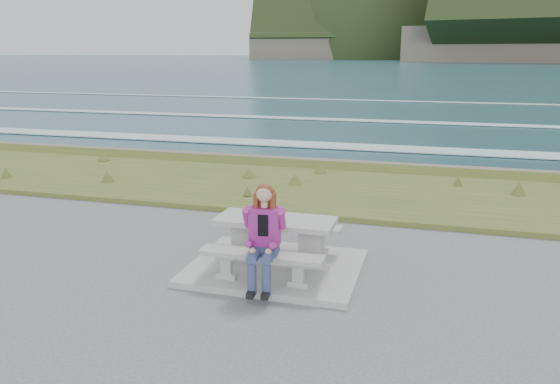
{
  "coord_description": "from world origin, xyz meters",
  "views": [
    {
      "loc": [
        2.25,
        -7.59,
        3.3
      ],
      "look_at": [
        -0.27,
        1.2,
        0.95
      ],
      "focal_mm": 35.0,
      "sensor_mm": 36.0,
      "label": 1
    }
  ],
  "objects": [
    {
      "name": "concrete_slab",
      "position": [
        0.0,
        0.0,
        0.05
      ],
      "size": [
        2.6,
        2.1,
        0.1
      ],
      "primitive_type": "cube",
      "color": "gray",
      "rests_on": "ground"
    },
    {
      "name": "picnic_table",
      "position": [
        0.0,
        0.0,
        0.68
      ],
      "size": [
        1.8,
        0.75,
        0.75
      ],
      "color": "gray",
      "rests_on": "concrete_slab"
    },
    {
      "name": "bench_landward",
      "position": [
        0.0,
        -0.7,
        0.45
      ],
      "size": [
        1.8,
        0.35,
        0.45
      ],
      "color": "gray",
      "rests_on": "concrete_slab"
    },
    {
      "name": "bench_seaward",
      "position": [
        0.0,
        0.7,
        0.45
      ],
      "size": [
        1.8,
        0.35,
        0.45
      ],
      "color": "gray",
      "rests_on": "concrete_slab"
    },
    {
      "name": "grass_verge",
      "position": [
        0.0,
        5.0,
        0.0
      ],
      "size": [
        160.0,
        4.5,
        0.22
      ],
      "primitive_type": "cube",
      "color": "#334B1C",
      "rests_on": "ground"
    },
    {
      "name": "shore_drop",
      "position": [
        0.0,
        7.9,
        0.0
      ],
      "size": [
        160.0,
        0.8,
        2.2
      ],
      "primitive_type": "cube",
      "color": "brown",
      "rests_on": "ground"
    },
    {
      "name": "ocean",
      "position": [
        0.0,
        25.09,
        -1.74
      ],
      "size": [
        1600.0,
        1600.0,
        0.09
      ],
      "color": "#1F4958",
      "rests_on": "ground"
    },
    {
      "name": "seated_woman",
      "position": [
        0.07,
        -0.84,
        0.63
      ],
      "size": [
        0.48,
        0.77,
        1.45
      ],
      "rotation": [
        0.0,
        0.0,
        0.11
      ],
      "color": "navy",
      "rests_on": "concrete_slab"
    }
  ]
}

